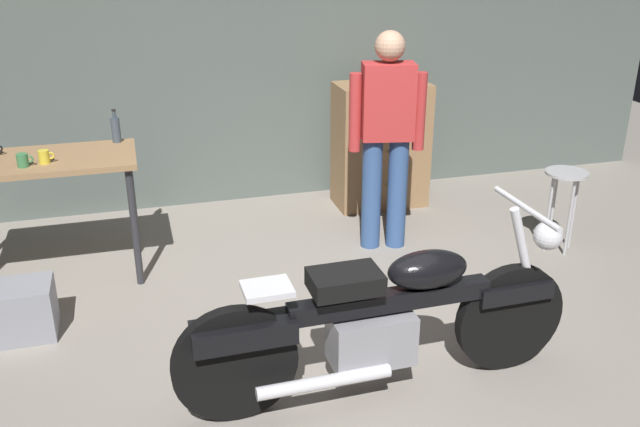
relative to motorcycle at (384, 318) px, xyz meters
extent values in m
plane|color=gray|center=(-0.09, 0.30, -0.45)|extent=(12.00, 12.00, 0.00)
cube|color=#56605B|center=(-0.09, 3.10, 1.10)|extent=(8.00, 0.12, 3.10)
cube|color=#99724C|center=(-1.81, 1.86, 0.43)|extent=(1.30, 0.64, 0.04)
cylinder|color=#2D2D33|center=(-1.22, 1.60, -0.02)|extent=(0.05, 0.05, 0.86)
cylinder|color=#2D2D33|center=(-1.22, 2.12, -0.02)|extent=(0.05, 0.05, 0.86)
cylinder|color=black|center=(0.76, 0.01, -0.13)|extent=(0.64, 0.08, 0.64)
cylinder|color=black|center=(-0.79, -0.01, -0.13)|extent=(0.64, 0.08, 0.64)
cube|color=black|center=(0.76, 0.01, 0.05)|extent=(0.44, 0.15, 0.10)
cube|color=black|center=(-0.74, -0.01, 0.05)|extent=(0.52, 0.19, 0.12)
cube|color=gray|center=(-0.07, 0.00, -0.11)|extent=(0.44, 0.25, 0.28)
cube|color=black|center=(0.03, 0.00, 0.10)|extent=(1.10, 0.12, 0.10)
ellipsoid|color=black|center=(0.23, 0.01, 0.25)|extent=(0.44, 0.23, 0.20)
cube|color=black|center=(-0.22, 0.00, 0.25)|extent=(0.36, 0.25, 0.10)
cube|color=silver|center=(-0.62, -0.01, 0.27)|extent=(0.24, 0.20, 0.03)
cylinder|color=silver|center=(0.82, 0.02, 0.20)|extent=(0.26, 0.05, 0.68)
cylinder|color=silver|center=(0.78, 0.01, 0.53)|extent=(0.04, 0.60, 0.03)
sphere|color=silver|center=(0.94, 0.02, 0.35)|extent=(0.16, 0.16, 0.16)
cylinder|color=silver|center=(-0.36, -0.14, -0.23)|extent=(0.70, 0.08, 0.07)
cylinder|color=#36558C|center=(0.76, 1.71, -0.01)|extent=(0.15, 0.15, 0.88)
cylinder|color=#36558C|center=(0.56, 1.75, -0.01)|extent=(0.15, 0.15, 0.88)
cube|color=#BF3333|center=(0.66, 1.73, 0.71)|extent=(0.42, 0.29, 0.56)
cylinder|color=#BF3333|center=(0.89, 1.68, 0.63)|extent=(0.09, 0.09, 0.58)
cylinder|color=#BF3333|center=(0.42, 1.78, 0.63)|extent=(0.09, 0.09, 0.58)
sphere|color=tan|center=(0.66, 1.73, 1.11)|extent=(0.22, 0.22, 0.22)
cylinder|color=#B2B2B7|center=(1.95, 1.30, 0.18)|extent=(0.32, 0.32, 0.02)
cylinder|color=#B2B2B7|center=(2.06, 1.30, -0.14)|extent=(0.02, 0.02, 0.62)
cylinder|color=#B2B2B7|center=(1.95, 1.41, -0.14)|extent=(0.02, 0.02, 0.62)
cylinder|color=#B2B2B7|center=(1.84, 1.30, -0.14)|extent=(0.02, 0.02, 0.62)
cylinder|color=#B2B2B7|center=(1.95, 1.19, -0.14)|extent=(0.02, 0.02, 0.62)
cube|color=#99724C|center=(0.94, 2.60, 0.10)|extent=(0.80, 0.44, 1.10)
sphere|color=tan|center=(0.94, 2.37, 0.40)|extent=(0.04, 0.04, 0.04)
sphere|color=tan|center=(0.94, 2.37, 0.10)|extent=(0.04, 0.04, 0.04)
sphere|color=tan|center=(0.94, 2.37, -0.20)|extent=(0.04, 0.04, 0.04)
cube|color=gray|center=(-1.96, 1.11, -0.28)|extent=(0.44, 0.32, 0.34)
cylinder|color=yellow|center=(-1.74, 1.74, 0.49)|extent=(0.07, 0.07, 0.09)
torus|color=yellow|center=(-1.70, 1.74, 0.50)|extent=(0.05, 0.01, 0.05)
cylinder|color=#3D7F4C|center=(-1.87, 1.70, 0.49)|extent=(0.07, 0.07, 0.09)
torus|color=#3D7F4C|center=(-1.83, 1.70, 0.50)|extent=(0.05, 0.01, 0.05)
cylinder|color=#3F4C59|center=(-1.28, 2.11, 0.54)|extent=(0.06, 0.06, 0.18)
cylinder|color=#3F4C59|center=(-1.28, 2.11, 0.66)|extent=(0.03, 0.03, 0.05)
cylinder|color=black|center=(-1.28, 2.11, 0.69)|extent=(0.03, 0.03, 0.01)
camera|label=1|loc=(-1.16, -2.89, 1.89)|focal=38.56mm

